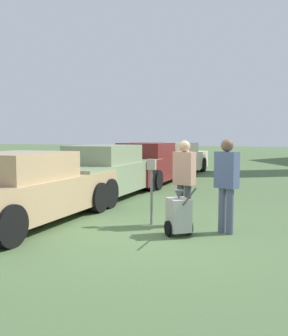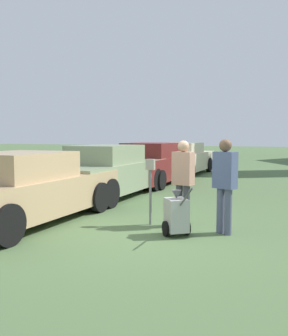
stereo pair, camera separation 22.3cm
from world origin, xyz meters
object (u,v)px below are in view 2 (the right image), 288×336
parked_car_cream (182,159)px  person_supervisor (225,180)px  person_worker (183,177)px  equipment_cart (176,215)px  parked_car_maroon (152,165)px  parked_car_tan (24,190)px  parked_car_sage (109,173)px  parking_meter (150,179)px

parked_car_cream → person_supervisor: size_ratio=2.99×
parked_car_cream → person_worker: 10.32m
person_supervisor → equipment_cart: 1.11m
person_worker → equipment_cart: size_ratio=1.74×
person_worker → parked_car_maroon: bearing=-49.2°
parked_car_tan → equipment_cart: (3.27, 0.29, -0.31)m
parked_car_cream → equipment_cart: parked_car_cream is taller
parked_car_tan → parked_car_sage: size_ratio=0.95×
equipment_cart → person_worker: bearing=60.5°
person_supervisor → person_worker: bearing=4.4°
parked_car_cream → parked_car_sage: bearing=-90.5°
parked_car_sage → person_supervisor: (4.05, -2.93, 0.28)m
parking_meter → person_worker: person_worker is taller
parked_car_tan → equipment_cart: 3.30m
parked_car_tan → person_worker: person_worker is taller
parked_car_sage → parked_car_maroon: parked_car_maroon is taller
parking_meter → parked_car_cream: bearing=104.1°
parked_car_cream → equipment_cart: (3.27, -10.59, -0.33)m
person_worker → parking_meter: bearing=28.3°
parked_car_tan → equipment_cart: bearing=4.7°
parked_car_cream → parked_car_maroon: bearing=-90.5°
parking_meter → parked_car_sage: bearing=131.8°
parked_car_maroon → parking_meter: parked_car_maroon is taller
person_supervisor → parked_car_cream: bearing=-45.3°
parked_car_sage → person_worker: 4.11m
parked_car_sage → parked_car_cream: parked_car_sage is taller
person_supervisor → parked_car_sage: bearing=-13.0°
person_worker → parked_car_cream: bearing=-58.9°
parking_meter → equipment_cart: bearing=-37.8°
parked_car_maroon → equipment_cart: 7.57m
parked_car_tan → parked_car_maroon: size_ratio=1.00×
parked_car_sage → person_supervisor: person_supervisor is taller
person_supervisor → equipment_cart: size_ratio=1.78×
parked_car_sage → equipment_cart: parked_car_sage is taller
person_worker → person_supervisor: bearing=174.9°
parked_car_tan → parked_car_maroon: 7.11m
parked_car_maroon → person_supervisor: bearing=-57.9°
equipment_cart → person_supervisor: bearing=-7.6°
person_supervisor → equipment_cart: person_supervisor is taller
equipment_cart → parked_car_maroon: bearing=77.3°
parked_car_cream → person_supervisor: person_supervisor is taller
person_worker → equipment_cart: (0.12, -0.77, -0.61)m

